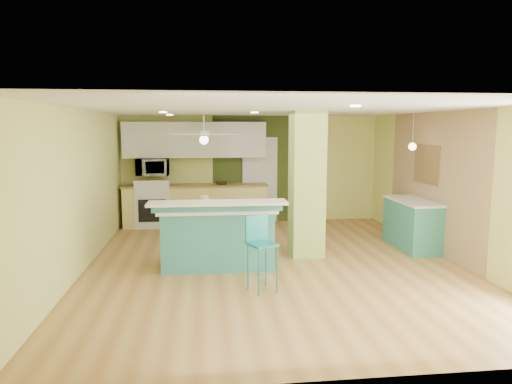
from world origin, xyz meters
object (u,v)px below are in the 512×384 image
peninsula (218,235)px  side_counter (412,224)px  canister (204,201)px  bar_stool (260,241)px  fruit_bowl (222,183)px

peninsula → side_counter: (3.61, 0.72, -0.06)m
peninsula → canister: size_ratio=12.50×
canister → peninsula: bearing=-19.8°
bar_stool → canister: canister is taller
fruit_bowl → canister: canister is taller
peninsula → bar_stool: size_ratio=2.02×
peninsula → bar_stool: peninsula is taller
peninsula → canister: canister is taller
side_counter → fruit_bowl: (-3.41, 2.40, 0.52)m
fruit_bowl → canister: 3.08m
peninsula → side_counter: 3.68m
canister → fruit_bowl: bearing=82.5°
bar_stool → peninsula: bearing=90.4°
bar_stool → canister: (-0.74, 1.25, 0.36)m
peninsula → canister: bearing=161.0°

